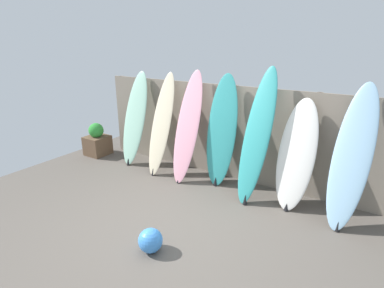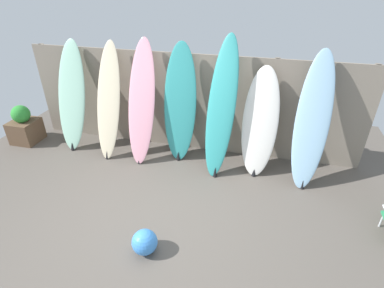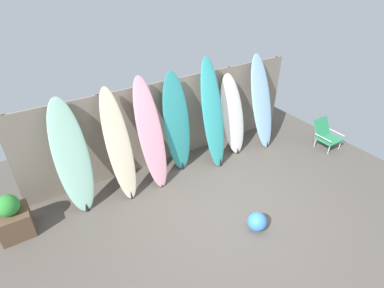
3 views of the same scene
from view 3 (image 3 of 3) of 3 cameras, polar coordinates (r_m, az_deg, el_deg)
ground at (r=5.49m, az=6.99°, el=-12.30°), size 7.68×7.68×0.00m
fence_back at (r=6.31m, az=-3.83°, el=4.50°), size 6.08×0.11×1.80m
surfboard_seafoam_0 at (r=5.38m, az=-21.92°, el=-2.41°), size 0.59×0.69×1.97m
surfboard_cream_1 at (r=5.44m, az=-13.76°, el=-0.41°), size 0.43×0.75×1.99m
surfboard_pink_2 at (r=5.60m, az=-7.87°, el=1.79°), size 0.48×0.76×2.06m
surfboard_teal_3 at (r=5.97m, az=-2.88°, el=3.91°), size 0.57×0.45×2.03m
surfboard_teal_4 at (r=6.15m, az=3.98°, el=5.66°), size 0.54×0.85×2.20m
surfboard_white_5 at (r=6.68m, az=7.73°, el=5.52°), size 0.57×0.65×1.74m
surfboard_skyblue_6 at (r=7.05m, az=13.10°, el=7.74°), size 0.57×0.86×2.04m
beach_chair at (r=7.63m, az=24.10°, el=1.81°), size 0.50×0.58×0.63m
planter_box at (r=5.62m, az=-30.92°, el=-12.00°), size 0.48×0.51×0.76m
beach_ball at (r=5.15m, az=12.28°, el=-14.23°), size 0.31×0.31×0.31m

